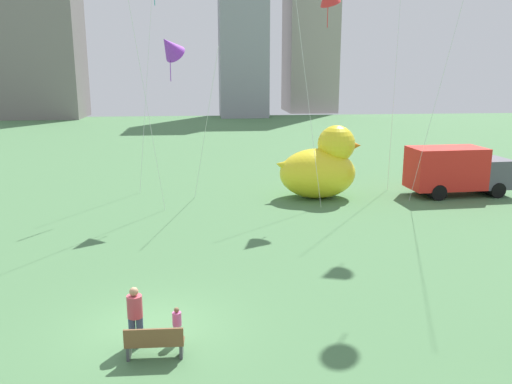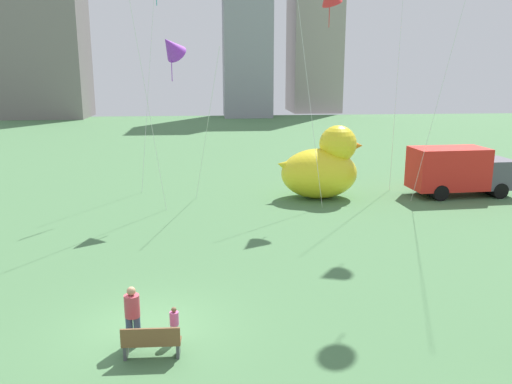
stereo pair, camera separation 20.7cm
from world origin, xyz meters
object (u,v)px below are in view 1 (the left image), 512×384
at_px(park_bench, 154,342).
at_px(person_adult, 135,313).
at_px(giant_inflatable_duck, 321,167).
at_px(person_child, 177,323).
at_px(kite_purple, 170,47).
at_px(box_truck, 456,171).

bearing_deg(park_bench, person_adult, 126.05).
relative_size(park_bench, giant_inflatable_duck, 0.30).
distance_m(person_child, kite_purple, 16.31).
distance_m(person_adult, box_truck, 23.01).
height_order(person_child, giant_inflatable_duck, giant_inflatable_duck).
height_order(giant_inflatable_duck, box_truck, giant_inflatable_duck).
bearing_deg(giant_inflatable_duck, box_truck, -1.59).
height_order(park_bench, person_adult, person_adult).
bearing_deg(park_bench, giant_inflatable_duck, 64.43).
relative_size(park_bench, kite_purple, 0.17).
relative_size(box_truck, kite_purple, 0.66).
height_order(person_child, box_truck, box_truck).
distance_m(park_bench, person_child, 0.99).
distance_m(giant_inflatable_duck, box_truck, 8.04).
relative_size(person_child, giant_inflatable_duck, 0.20).
bearing_deg(person_adult, box_truck, 43.61).
bearing_deg(person_child, giant_inflatable_duck, 64.87).
distance_m(giant_inflatable_duck, kite_purple, 10.68).
distance_m(person_child, giant_inflatable_duck, 17.75).
xyz_separation_m(person_child, box_truck, (15.55, 15.81, 0.88)).
bearing_deg(kite_purple, box_truck, 5.24).
relative_size(park_bench, person_child, 1.49).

